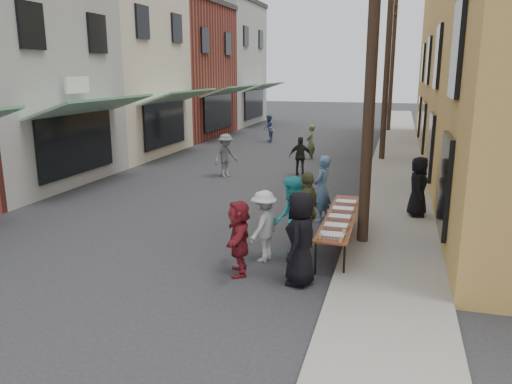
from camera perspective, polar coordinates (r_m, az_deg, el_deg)
The scene contains 27 objects.
ground at distance 10.75m, azimuth -13.08°, elevation -8.90°, with size 120.00×120.00×0.00m, color #28282B.
sidewalk at distance 23.97m, azimuth 15.81°, elevation 3.51°, with size 2.20×60.00×0.10m, color gray.
storefront_row at distance 27.94m, azimuth -16.92°, elevation 13.22°, with size 8.00×37.00×9.00m.
utility_pole_near at distance 11.66m, azimuth 13.14°, elevation 15.48°, with size 0.26×0.26×9.00m, color #2D2116.
utility_pole_mid at distance 23.64m, azimuth 14.78°, elevation 14.29°, with size 0.26×0.26×9.00m, color #2D2116.
utility_pole_far at distance 35.64m, azimuth 15.32°, elevation 13.89°, with size 0.26×0.26×9.00m, color #2D2116.
serving_table at distance 11.93m, azimuth 9.70°, elevation -2.84°, with size 0.70×4.00×0.75m.
catering_tray_sausage at distance 10.34m, azimuth 8.68°, elevation -4.94°, with size 0.50×0.33×0.08m, color maroon.
catering_tray_foil_b at distance 10.95m, azimuth 9.12°, elevation -3.89°, with size 0.50×0.33×0.08m, color #B2B2B7.
catering_tray_buns at distance 11.62m, azimuth 9.55°, elevation -2.88°, with size 0.50×0.33×0.08m, color tan.
catering_tray_foil_d at distance 12.29m, azimuth 9.93°, elevation -1.98°, with size 0.50×0.33×0.08m, color #B2B2B7.
catering_tray_buns_end at distance 12.96m, azimuth 10.26°, elevation -1.18°, with size 0.50×0.33×0.08m, color tan.
condiment_jar_a at distance 10.08m, azimuth 7.21°, elevation -5.37°, with size 0.07×0.07×0.08m, color #A57F26.
condiment_jar_b at distance 10.18m, azimuth 7.30°, elevation -5.19°, with size 0.07×0.07×0.08m, color #A57F26.
condiment_jar_c at distance 10.27m, azimuth 7.39°, elevation -5.02°, with size 0.07×0.07×0.08m, color #A57F26.
cup_stack at distance 10.08m, azimuth 9.63°, elevation -5.36°, with size 0.08×0.08×0.12m, color tan.
guest_front_a at distance 9.67m, azimuth 5.12°, elevation -5.33°, with size 0.90×0.59×1.85m, color black.
guest_front_b at distance 13.83m, azimuth 7.58°, elevation 0.41°, with size 0.67×0.44×1.84m, color #4B6F92.
guest_front_c at distance 10.71m, azimuth 4.05°, elevation -3.23°, with size 0.93×0.72×1.91m, color teal.
guest_front_d at distance 10.85m, azimuth 0.89°, elevation -3.90°, with size 1.02×0.58×1.57m, color beige.
guest_front_e at distance 11.61m, azimuth 5.89°, elevation -2.13°, with size 1.07×0.45×1.83m, color brown.
guest_queue_back at distance 10.14m, azimuth -1.96°, elevation -5.22°, with size 1.45×0.46×1.56m, color maroon.
server at distance 14.56m, azimuth 18.05°, elevation 0.60°, with size 0.82×0.53×1.68m, color black.
passerby_left at distance 19.60m, azimuth -3.48°, elevation 4.19°, with size 1.09×0.63×1.69m, color slate.
passerby_mid at distance 19.91m, azimuth 5.12°, elevation 4.09°, with size 0.90×0.38×1.54m, color black.
passerby_right at distance 23.60m, azimuth 6.27°, elevation 5.69°, with size 0.60×0.39×1.64m, color #58693C.
passerby_far at distance 29.30m, azimuth 1.47°, elevation 7.27°, with size 0.78×0.61×1.61m, color #4B5C91.
Camera 1 is at (4.96, -8.63, 4.06)m, focal length 35.00 mm.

